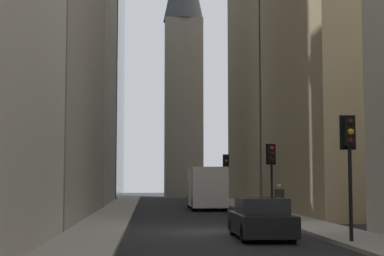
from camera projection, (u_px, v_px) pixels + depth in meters
The scene contains 14 objects.
ground_plane at pixel (212, 232), 24.05m from camera, with size 135.00×135.00×0.00m, color black.
sidewalk_right at pixel (97, 230), 23.74m from camera, with size 90.00×2.20×0.14m, color gray.
sidewalk_left at pixel (323, 229), 24.38m from camera, with size 90.00×2.20×0.14m, color gray.
building_left_far at pixel (297, 43), 54.29m from camera, with size 18.32×10.00×28.36m.
building_left_midfar at pixel (364, 36), 37.19m from camera, with size 16.19×10.50×21.52m.
building_right_far at pixel (55, 48), 52.40m from camera, with size 13.28×10.00×26.53m.
church_spire at pixel (183, 54), 69.00m from camera, with size 4.59×4.59×30.97m.
delivery_truck at pixel (206, 188), 41.38m from camera, with size 6.46×2.25×2.84m.
sedan_black at pixel (261, 220), 21.13m from camera, with size 4.30×1.78×1.42m.
traffic_light_foreground at pixel (350, 148), 19.20m from camera, with size 0.43×0.52×3.96m.
traffic_light_midblock at pixel (272, 163), 32.01m from camera, with size 0.43×0.52×3.78m.
traffic_light_far_junction at pixel (226, 167), 49.98m from camera, with size 0.43×0.52×3.95m.
pedestrian at pixel (279, 199), 30.63m from camera, with size 0.26×0.44×1.68m.
discarded_bottle at pixel (282, 219), 27.78m from camera, with size 0.07×0.07×0.27m.
Camera 1 is at (-24.19, 2.49, 2.07)m, focal length 57.05 mm.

